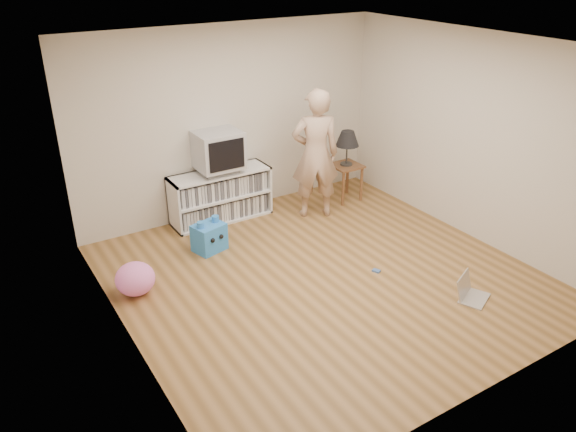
{
  "coord_description": "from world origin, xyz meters",
  "views": [
    {
      "loc": [
        -3.3,
        -4.5,
        3.46
      ],
      "look_at": [
        -0.24,
        0.4,
        0.68
      ],
      "focal_mm": 35.0,
      "sensor_mm": 36.0,
      "label": 1
    }
  ],
  "objects_px": {
    "crt_tv": "(218,150)",
    "side_table": "(346,173)",
    "person": "(315,154)",
    "plush_blue": "(209,237)",
    "table_lamp": "(347,139)",
    "laptop": "(469,292)",
    "dvd_deck": "(219,170)",
    "plush_pink": "(135,279)",
    "media_unit": "(220,195)"
  },
  "relations": [
    {
      "from": "dvd_deck",
      "to": "side_table",
      "type": "xyz_separation_m",
      "value": [
        1.88,
        -0.37,
        -0.32
      ]
    },
    {
      "from": "person",
      "to": "plush_pink",
      "type": "relative_size",
      "value": 4.19
    },
    {
      "from": "crt_tv",
      "to": "person",
      "type": "height_order",
      "value": "person"
    },
    {
      "from": "person",
      "to": "plush_blue",
      "type": "distance_m",
      "value": 1.86
    },
    {
      "from": "table_lamp",
      "to": "laptop",
      "type": "relative_size",
      "value": 1.13
    },
    {
      "from": "plush_pink",
      "to": "side_table",
      "type": "bearing_deg",
      "value": 13.36
    },
    {
      "from": "laptop",
      "to": "side_table",
      "type": "bearing_deg",
      "value": 56.26
    },
    {
      "from": "side_table",
      "to": "laptop",
      "type": "distance_m",
      "value": 2.9
    },
    {
      "from": "laptop",
      "to": "plush_pink",
      "type": "xyz_separation_m",
      "value": [
        -3.05,
        2.01,
        0.11
      ]
    },
    {
      "from": "media_unit",
      "to": "plush_blue",
      "type": "bearing_deg",
      "value": -124.88
    },
    {
      "from": "dvd_deck",
      "to": "table_lamp",
      "type": "distance_m",
      "value": 1.93
    },
    {
      "from": "table_lamp",
      "to": "plush_pink",
      "type": "relative_size",
      "value": 1.19
    },
    {
      "from": "crt_tv",
      "to": "table_lamp",
      "type": "distance_m",
      "value": 1.92
    },
    {
      "from": "dvd_deck",
      "to": "plush_pink",
      "type": "bearing_deg",
      "value": -143.49
    },
    {
      "from": "media_unit",
      "to": "plush_pink",
      "type": "distance_m",
      "value": 2.04
    },
    {
      "from": "laptop",
      "to": "plush_blue",
      "type": "height_order",
      "value": "plush_blue"
    },
    {
      "from": "crt_tv",
      "to": "plush_blue",
      "type": "xyz_separation_m",
      "value": [
        -0.53,
        -0.73,
        -0.84
      ]
    },
    {
      "from": "media_unit",
      "to": "plush_pink",
      "type": "xyz_separation_m",
      "value": [
        -1.63,
        -1.22,
        -0.17
      ]
    },
    {
      "from": "dvd_deck",
      "to": "person",
      "type": "xyz_separation_m",
      "value": [
        1.18,
        -0.58,
        0.17
      ]
    },
    {
      "from": "plush_pink",
      "to": "laptop",
      "type": "bearing_deg",
      "value": -33.4
    },
    {
      "from": "media_unit",
      "to": "laptop",
      "type": "height_order",
      "value": "media_unit"
    },
    {
      "from": "dvd_deck",
      "to": "plush_pink",
      "type": "xyz_separation_m",
      "value": [
        -1.63,
        -1.2,
        -0.55
      ]
    },
    {
      "from": "person",
      "to": "plush_pink",
      "type": "bearing_deg",
      "value": 35.59
    },
    {
      "from": "media_unit",
      "to": "side_table",
      "type": "relative_size",
      "value": 2.55
    },
    {
      "from": "media_unit",
      "to": "plush_pink",
      "type": "relative_size",
      "value": 3.24
    },
    {
      "from": "table_lamp",
      "to": "person",
      "type": "bearing_deg",
      "value": -163.75
    },
    {
      "from": "media_unit",
      "to": "dvd_deck",
      "type": "distance_m",
      "value": 0.39
    },
    {
      "from": "person",
      "to": "plush_blue",
      "type": "relative_size",
      "value": 4.13
    },
    {
      "from": "dvd_deck",
      "to": "plush_blue",
      "type": "relative_size",
      "value": 1.03
    },
    {
      "from": "media_unit",
      "to": "plush_blue",
      "type": "relative_size",
      "value": 3.2
    },
    {
      "from": "dvd_deck",
      "to": "person",
      "type": "height_order",
      "value": "person"
    },
    {
      "from": "plush_pink",
      "to": "plush_blue",
      "type": "bearing_deg",
      "value": 22.95
    },
    {
      "from": "crt_tv",
      "to": "plush_pink",
      "type": "bearing_deg",
      "value": -143.57
    },
    {
      "from": "crt_tv",
      "to": "side_table",
      "type": "relative_size",
      "value": 1.09
    },
    {
      "from": "table_lamp",
      "to": "plush_blue",
      "type": "relative_size",
      "value": 1.18
    },
    {
      "from": "table_lamp",
      "to": "dvd_deck",
      "type": "bearing_deg",
      "value": 168.89
    },
    {
      "from": "table_lamp",
      "to": "plush_pink",
      "type": "distance_m",
      "value": 3.69
    },
    {
      "from": "dvd_deck",
      "to": "table_lamp",
      "type": "bearing_deg",
      "value": -11.11
    },
    {
      "from": "dvd_deck",
      "to": "crt_tv",
      "type": "height_order",
      "value": "crt_tv"
    },
    {
      "from": "media_unit",
      "to": "crt_tv",
      "type": "xyz_separation_m",
      "value": [
        0.0,
        -0.02,
        0.67
      ]
    },
    {
      "from": "media_unit",
      "to": "plush_blue",
      "type": "height_order",
      "value": "media_unit"
    },
    {
      "from": "media_unit",
      "to": "crt_tv",
      "type": "height_order",
      "value": "crt_tv"
    },
    {
      "from": "side_table",
      "to": "plush_pink",
      "type": "distance_m",
      "value": 3.62
    },
    {
      "from": "crt_tv",
      "to": "table_lamp",
      "type": "bearing_deg",
      "value": -11.01
    },
    {
      "from": "person",
      "to": "laptop",
      "type": "xyz_separation_m",
      "value": [
        0.24,
        -2.64,
        -0.84
      ]
    },
    {
      "from": "side_table",
      "to": "plush_blue",
      "type": "bearing_deg",
      "value": -171.33
    },
    {
      "from": "crt_tv",
      "to": "dvd_deck",
      "type": "bearing_deg",
      "value": 90.0
    },
    {
      "from": "media_unit",
      "to": "dvd_deck",
      "type": "relative_size",
      "value": 3.11
    },
    {
      "from": "media_unit",
      "to": "person",
      "type": "height_order",
      "value": "person"
    },
    {
      "from": "person",
      "to": "plush_blue",
      "type": "bearing_deg",
      "value": 28.4
    }
  ]
}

